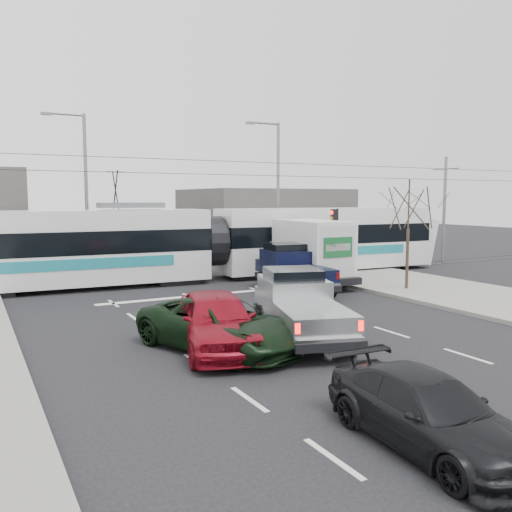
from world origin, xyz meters
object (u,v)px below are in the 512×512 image
traffic_signal (335,228)px  dark_car (428,412)px  navy_pickup (292,269)px  street_lamp_near (276,185)px  bare_tree (409,209)px  tram (211,243)px  green_car (221,325)px  silver_pickup (299,305)px  red_car (216,321)px  box_truck (307,253)px  street_lamp_far (83,183)px

traffic_signal → dark_car: 18.80m
navy_pickup → traffic_signal: bearing=32.0°
traffic_signal → street_lamp_near: 7.91m
bare_tree → tram: bearing=130.6°
street_lamp_near → green_car: (-11.27, -16.31, -4.37)m
green_car → silver_pickup: bearing=-13.8°
street_lamp_near → green_car: street_lamp_near is taller
tram → traffic_signal: bearing=-30.7°
red_car → box_truck: bearing=58.4°
street_lamp_near → box_truck: street_lamp_near is taller
street_lamp_far → navy_pickup: bearing=-57.9°
street_lamp_near → navy_pickup: size_ratio=1.67×
bare_tree → tram: (-6.47, 7.55, -1.83)m
tram → silver_pickup: size_ratio=4.59×
silver_pickup → green_car: bearing=-158.0°
box_truck → tram: bearing=138.1°
tram → green_car: (-5.09, -12.36, -1.22)m
silver_pickup → navy_pickup: 8.00m
tram → green_car: tram is taller
box_truck → dark_car: (-8.06, -15.92, -0.95)m
silver_pickup → red_car: (-2.83, -0.14, -0.17)m
traffic_signal → green_car: (-10.43, -8.81, -2.00)m
bare_tree → silver_pickup: 10.33m
tram → dark_car: (-4.44, -19.47, -1.33)m
navy_pickup → red_car: bearing=-127.1°
street_lamp_near → traffic_signal: bearing=-96.4°
red_car → silver_pickup: bearing=16.5°
street_lamp_far → green_car: bearing=-89.3°
tram → dark_car: size_ratio=6.28×
dark_car → green_car: bearing=97.9°
traffic_signal → silver_pickup: (-7.71, -8.58, -1.73)m
navy_pickup → dark_car: 15.51m
bare_tree → green_car: size_ratio=0.94×
bare_tree → silver_pickup: bearing=-152.6°
street_lamp_near → silver_pickup: size_ratio=1.52×
street_lamp_near → silver_pickup: 18.67m
red_car → dark_car: (0.75, -7.20, -0.22)m
tram → green_car: size_ratio=5.11×
street_lamp_near → box_truck: (-2.57, -7.50, -3.53)m
street_lamp_near → green_car: bearing=-124.7°
silver_pickup → traffic_signal: bearing=65.3°
traffic_signal → tram: (-5.35, 3.55, -0.78)m
red_car → bare_tree: bearing=35.7°
tram → navy_pickup: bearing=-69.2°
box_truck → dark_car: bearing=-114.3°
bare_tree → red_car: bearing=-158.0°
tram → navy_pickup: 5.57m
traffic_signal → street_lamp_far: (-10.66, 9.50, 2.37)m
bare_tree → tram: size_ratio=0.18×
tram → green_car: 13.42m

